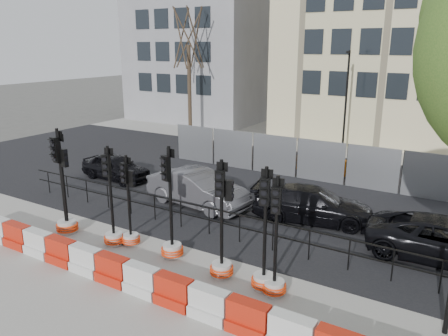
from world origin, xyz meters
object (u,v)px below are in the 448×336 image
Objects in this scene: traffic_signal_a at (65,212)px; car_c at (313,204)px; traffic_signal_d at (130,224)px; car_a at (116,167)px; traffic_signal_h at (275,271)px.

car_c is (6.93, 5.46, -0.12)m from traffic_signal_a.
car_c is at bearing 47.82° from traffic_signal_d.
traffic_signal_a is 6.22m from car_a.
traffic_signal_a is 0.98× the size of car_a.
traffic_signal_d is (2.58, 0.45, -0.04)m from traffic_signal_a.
traffic_signal_d reaches higher than car_a.
traffic_signal_h is 0.86× the size of car_a.
traffic_signal_d reaches higher than car_c.
traffic_signal_d is 0.64× the size of car_c.
car_a is 0.80× the size of car_c.
traffic_signal_d is at bearing 18.85° from traffic_signal_a.
traffic_signal_d is 0.93× the size of traffic_signal_h.
traffic_signal_h is at bearing 178.06° from car_c.
traffic_signal_d is at bearing -128.57° from car_a.
traffic_signal_a is at bearing 169.56° from traffic_signal_h.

